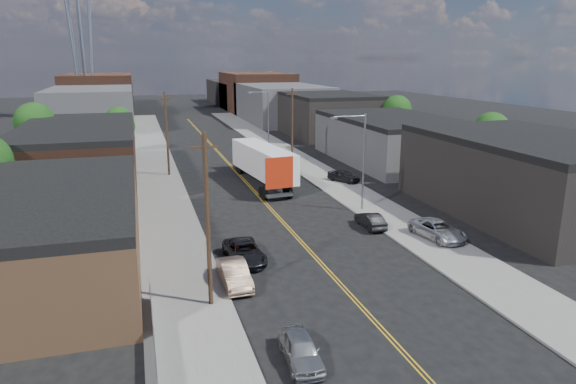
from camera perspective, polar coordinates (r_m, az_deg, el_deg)
ground at (r=78.99m, az=-7.82°, el=4.48°), size 260.00×260.00×0.00m
centerline at (r=64.47m, az=-5.75°, el=2.26°), size 0.32×120.00×0.01m
sidewalk_left at (r=63.44m, az=-14.21°, el=1.74°), size 5.00×140.00×0.15m
sidewalk_right at (r=66.81m, az=2.28°, el=2.82°), size 5.00×140.00×0.15m
warehouse_tan at (r=37.15m, az=-25.69°, el=-3.98°), size 12.00×22.00×5.60m
warehouse_brown at (r=62.14m, az=-22.21°, el=3.87°), size 12.00×26.00×6.60m
industrial_right_a at (r=50.91m, az=25.25°, el=1.68°), size 14.00×22.00×7.10m
industrial_right_b at (r=72.11m, az=11.55°, el=5.81°), size 14.00×24.00×6.10m
industrial_right_c at (r=95.56m, az=4.24°, el=8.62°), size 14.00×22.00×7.60m
skyline_left_a at (r=112.66m, az=-20.94°, el=8.72°), size 16.00×30.00×8.00m
skyline_right_a at (r=116.69m, az=-0.72°, el=9.84°), size 16.00×30.00×8.00m
skyline_left_b at (r=137.46m, az=-20.27°, el=10.10°), size 16.00×26.00×10.00m
skyline_right_b at (r=140.78m, az=-3.54°, el=11.04°), size 16.00×26.00×10.00m
skyline_left_c at (r=157.48m, az=-19.81°, el=10.05°), size 16.00×40.00×7.00m
skyline_right_c at (r=160.39m, az=-5.17°, el=10.91°), size 16.00×40.00×7.00m
streetlight_near at (r=46.85m, az=7.99°, el=4.15°), size 3.39×0.25×9.00m
streetlight_far at (r=79.71m, az=-2.49°, el=8.56°), size 3.39×0.25×9.00m
utility_pole_left_near at (r=28.46m, az=-8.92°, el=-3.13°), size 1.60×0.26×10.00m
utility_pole_left_far at (r=62.60m, az=-13.31°, el=6.35°), size 1.60×0.26×10.00m
utility_pole_right at (r=68.40m, az=0.47°, el=7.41°), size 1.60×0.26×10.00m
chainlink_fence at (r=24.25m, az=-14.42°, el=-18.52°), size 0.05×16.00×1.22m
tree_left_mid at (r=73.44m, az=-26.24°, el=6.68°), size 5.10×5.04×8.37m
tree_left_far at (r=79.49m, az=-18.21°, el=7.28°), size 4.35×4.20×6.97m
tree_right_near at (r=67.91m, az=21.66°, el=6.10°), size 4.60×4.48×7.44m
tree_right_far at (r=87.87m, az=12.04°, el=8.72°), size 4.85×4.76×7.91m
semi_truck at (r=58.17m, az=-3.18°, el=3.50°), size 4.44×17.21×4.44m
car_left_a at (r=24.86m, az=1.43°, el=-17.08°), size 1.79×4.01×1.34m
car_left_b at (r=32.46m, az=-6.00°, el=-9.04°), size 1.67×4.56×1.49m
car_left_c at (r=36.01m, az=-4.87°, el=-6.64°), size 2.46×5.11×1.40m
car_right_oncoming at (r=43.40m, az=9.14°, el=-3.13°), size 1.42×3.90×1.28m
car_right_lot_a at (r=41.55m, az=16.28°, el=-4.04°), size 3.05×5.34×1.40m
car_right_lot_c at (r=58.59m, az=6.21°, el=1.81°), size 3.32×4.20×1.34m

